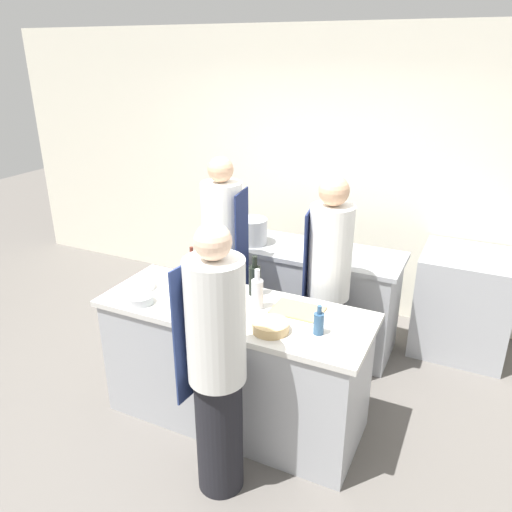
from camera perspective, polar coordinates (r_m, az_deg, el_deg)
name	(u,v)px	position (r m, az deg, el deg)	size (l,w,h in m)	color
ground_plane	(236,416)	(3.96, -2.30, -17.78)	(16.00, 16.00, 0.00)	#605B56
wall_back	(332,175)	(5.13, 8.72, 9.19)	(8.00, 0.06, 2.80)	silver
prep_counter	(235,364)	(3.68, -2.41, -12.23)	(1.90, 0.72, 0.93)	#A8AAAF
pass_counter	(298,294)	(4.65, 4.82, -4.34)	(1.83, 0.62, 0.93)	#A8AAAF
oven_range	(463,303)	(4.85, 22.57, -4.97)	(0.78, 0.72, 0.93)	#A8AAAF
chef_at_prep_near	(217,366)	(2.93, -4.51, -12.46)	(0.36, 0.35, 1.75)	black
chef_at_stove	(224,263)	(4.15, -3.73, -0.86)	(0.36, 0.34, 1.81)	black
chef_at_pass_far	(328,286)	(3.86, 8.20, -3.44)	(0.36, 0.34, 1.75)	black
bottle_olive_oil	(255,279)	(3.56, -0.15, -2.69)	(0.09, 0.09, 0.30)	black
bottle_vinegar	(217,282)	(3.56, -4.46, -2.94)	(0.07, 0.07, 0.27)	#B2A84C
bottle_wine	(178,295)	(3.46, -8.87, -4.47)	(0.08, 0.08, 0.20)	#19471E
bottle_cooking_oil	(319,323)	(3.12, 7.18, -7.57)	(0.07, 0.07, 0.19)	#2D5175
bottle_sauce	(257,293)	(3.38, 0.15, -4.23)	(0.08, 0.08, 0.29)	silver
bottle_water	(192,266)	(3.83, -7.29, -1.20)	(0.06, 0.06, 0.26)	#5B2319
bowl_mixing_large	(271,326)	(3.15, 1.68, -8.04)	(0.23, 0.23, 0.06)	tan
bowl_prep_small	(140,285)	(3.78, -13.09, -3.27)	(0.21, 0.21, 0.05)	white
bowl_ceramic_blue	(141,299)	(3.57, -13.05, -4.82)	(0.18, 0.18, 0.06)	#B7BABC
bowl_wooden_salad	(223,313)	(3.30, -3.78, -6.55)	(0.27, 0.27, 0.07)	navy
cup	(207,281)	(3.73, -5.63, -2.83)	(0.09, 0.09, 0.09)	#33477F
cutting_board	(298,310)	(3.40, 4.78, -6.18)	(0.34, 0.24, 0.01)	tan
stockpot	(252,231)	(4.51, -0.48, 2.85)	(0.28, 0.28, 0.23)	#A8AAAF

